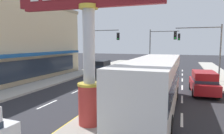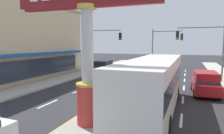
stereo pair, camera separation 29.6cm
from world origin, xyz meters
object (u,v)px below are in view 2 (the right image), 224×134
Objects in this scene: traffic_light_median_far at (163,44)px; bus_near_right_lane at (154,82)px; traffic_light_right_side at (205,43)px; suv_far_left_oncoming at (103,67)px; storefront_left at (11,40)px; district_sign at (87,41)px; suv_far_right_lane at (205,83)px; traffic_light_left_side at (100,43)px.

traffic_light_median_far reaches higher than bus_near_right_lane.
traffic_light_right_side reaches higher than bus_near_right_lane.
traffic_light_right_side is 12.87m from suv_far_left_oncoming.
storefront_left is at bearing 160.25° from bus_near_right_lane.
district_sign is at bearing -32.86° from storefront_left.
storefront_left is 4.39× the size of suv_far_right_lane.
traffic_light_median_far reaches higher than suv_far_left_oncoming.
district_sign is 1.26× the size of traffic_light_right_side.
suv_far_left_oncoming is at bearing 173.74° from traffic_light_right_side.
suv_far_right_lane is (20.74, -0.28, -3.56)m from storefront_left.
storefront_left is at bearing -141.66° from traffic_light_left_side.
storefront_left is 19.66m from traffic_light_median_far.
storefront_left is 21.05m from suv_far_right_lane.
storefront_left is 3.31× the size of traffic_light_right_side.
suv_far_right_lane is at bearing -0.77° from storefront_left.
traffic_light_right_side is at bearing 73.31° from bus_near_right_lane.
district_sign reaches higher than suv_far_left_oncoming.
district_sign is at bearing -123.30° from suv_far_right_lane.
traffic_light_left_side reaches higher than bus_near_right_lane.
district_sign is at bearing -68.54° from traffic_light_left_side.
suv_far_right_lane is at bearing 56.70° from district_sign.
bus_near_right_lane is at bearing -56.55° from suv_far_left_oncoming.
suv_far_left_oncoming is at bearing 110.08° from district_sign.
bus_near_right_lane reaches higher than suv_far_right_lane.
traffic_light_left_side is at bearing 150.89° from suv_far_right_lane.
district_sign is 16.45m from traffic_light_right_side.
traffic_light_left_side is 1.32× the size of suv_far_right_lane.
traffic_light_right_side is 0.55× the size of bus_near_right_lane.
traffic_light_right_side is (21.02, 5.69, -0.29)m from storefront_left.
bus_near_right_lane is 2.40× the size of suv_far_right_lane.
traffic_light_right_side is 6.81m from suv_far_right_lane.
traffic_light_left_side is at bearing 125.19° from bus_near_right_lane.
traffic_light_left_side is at bearing 38.34° from storefront_left.
traffic_light_median_far is (1.32, 20.88, -0.11)m from district_sign.
traffic_light_left_side is 1.00× the size of traffic_light_right_side.
traffic_light_median_far is at bearing 112.05° from suv_far_right_lane.
bus_near_right_lane is (1.42, -17.65, -2.33)m from traffic_light_median_far.
suv_far_left_oncoming is at bearing -149.51° from traffic_light_median_far.
suv_far_left_oncoming is (-12.10, 7.33, 0.00)m from suv_far_right_lane.
storefront_left reaches higher than traffic_light_median_far.
traffic_light_right_side is 1.34× the size of suv_far_left_oncoming.
traffic_light_right_side is at bearing 15.15° from storefront_left.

